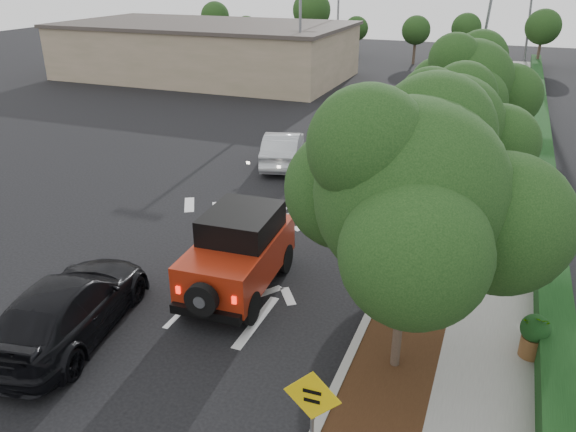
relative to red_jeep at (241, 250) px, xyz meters
The scene contains 19 objects.
ground 2.05m from the red_jeep, 122.48° to the right, with size 120.00×120.00×0.00m, color black.
curb 11.24m from the red_jeep, 70.76° to the left, with size 0.20×70.00×0.15m, color #9E9B93.
planting_strip 11.61m from the red_jeep, 66.08° to the left, with size 1.80×70.00×0.12m, color black.
sidewalk 12.50m from the red_jeep, 58.06° to the left, with size 2.00×70.00×0.12m, color gray.
hedge 13.27m from the red_jeep, 52.91° to the left, with size 0.80×70.00×0.80m, color black.
commercial_building 33.21m from the red_jeep, 120.63° to the left, with size 22.00×12.00×4.00m, color gray.
transmission_tower 46.86m from the red_jeep, 83.77° to the left, with size 7.00×4.00×28.00m, color slate, non-canonical shape.
street_tree_near 5.20m from the red_jeep, 22.43° to the right, with size 3.80×3.80×5.92m, color black, non-canonical shape.
street_tree_mid 6.99m from the red_jeep, 47.22° to the left, with size 3.20×3.20×5.32m, color black, non-canonical shape.
street_tree_far 12.53m from the red_jeep, 67.94° to the left, with size 3.40×3.40×5.62m, color black, non-canonical shape.
light_pole_a 25.68m from the red_jeep, 106.79° to the left, with size 2.00×0.22×9.00m, color slate, non-canonical shape.
light_pole_b 37.54m from the red_jeep, 102.96° to the left, with size 2.00×0.22×9.00m, color slate, non-canonical shape.
red_jeep is the anchor object (origin of this frame).
silver_suv_ahead 8.27m from the red_jeep, 87.74° to the left, with size 2.29×4.97×1.38m, color #ADB1B5.
black_suv_oncoming 4.56m from the red_jeep, 129.34° to the right, with size 2.14×5.26×1.53m, color black.
silver_sedan_oncoming 10.73m from the red_jeep, 105.82° to the left, with size 1.56×4.47×1.47m, color #B4B8BD.
parked_suv 25.34m from the red_jeep, 111.11° to the left, with size 1.58×3.92×1.34m, color #96989D.
speed_hump_sign 6.57m from the red_jeep, 53.68° to the right, with size 1.00×0.09×2.13m.
terracotta_planter 7.51m from the red_jeep, ahead, with size 0.64×0.64×1.12m.
Camera 1 is at (7.07, -10.73, 8.21)m, focal length 35.00 mm.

